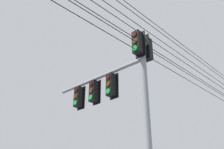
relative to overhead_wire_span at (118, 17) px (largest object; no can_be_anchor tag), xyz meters
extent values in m
cylinder|color=gray|center=(-0.70, -1.10, -4.07)|extent=(0.20, 0.20, 6.97)
cylinder|color=gray|center=(1.31, -2.31, -1.11)|extent=(4.09, 2.53, 0.14)
cube|color=black|center=(-0.54, -0.84, -0.56)|extent=(0.41, 0.41, 0.90)
cube|color=black|center=(-0.63, -0.99, -0.56)|extent=(0.40, 0.26, 1.04)
cylinder|color=#360503|center=(-0.46, -0.70, -0.26)|extent=(0.19, 0.13, 0.20)
cylinder|color=#3C2703|center=(-0.46, -0.70, -0.56)|extent=(0.19, 0.13, 0.20)
cylinder|color=green|center=(-0.46, -0.70, -0.86)|extent=(0.19, 0.13, 0.20)
cube|color=black|center=(-0.85, -1.36, -0.56)|extent=(0.41, 0.41, 0.90)
cube|color=black|center=(-0.76, -1.21, -0.56)|extent=(0.40, 0.26, 1.04)
cylinder|color=#360503|center=(-0.94, -1.50, -0.26)|extent=(0.19, 0.13, 0.20)
cylinder|color=#3C2703|center=(-0.94, -1.50, -0.56)|extent=(0.19, 0.13, 0.20)
cylinder|color=green|center=(-0.94, -1.50, -0.86)|extent=(0.19, 0.13, 0.20)
cube|color=black|center=(0.65, -1.91, -1.66)|extent=(0.42, 0.42, 0.90)
cube|color=black|center=(0.56, -2.05, -1.66)|extent=(0.39, 0.27, 1.04)
cylinder|color=#360503|center=(0.74, -1.77, -1.36)|extent=(0.18, 0.13, 0.20)
cylinder|color=#3C2703|center=(0.74, -1.77, -1.66)|extent=(0.18, 0.13, 0.20)
cylinder|color=green|center=(0.74, -1.77, -1.96)|extent=(0.18, 0.13, 0.20)
cube|color=black|center=(1.48, -2.41, -1.66)|extent=(0.42, 0.42, 0.90)
cube|color=black|center=(1.39, -2.55, -1.66)|extent=(0.39, 0.28, 1.04)
cylinder|color=#360503|center=(1.58, -2.27, -1.36)|extent=(0.18, 0.14, 0.20)
cylinder|color=#3C2703|center=(1.58, -2.27, -1.66)|extent=(0.18, 0.14, 0.20)
cylinder|color=green|center=(1.58, -2.27, -1.96)|extent=(0.18, 0.14, 0.20)
cube|color=black|center=(2.32, -2.91, -1.66)|extent=(0.41, 0.41, 0.90)
cube|color=black|center=(2.23, -3.06, -1.66)|extent=(0.40, 0.25, 1.04)
cylinder|color=#360503|center=(2.40, -2.76, -1.36)|extent=(0.19, 0.12, 0.20)
cylinder|color=#3C2703|center=(2.40, -2.76, -1.66)|extent=(0.19, 0.12, 0.20)
cylinder|color=green|center=(2.40, -2.76, -1.96)|extent=(0.19, 0.12, 0.20)
cylinder|color=black|center=(0.00, 0.00, -0.91)|extent=(15.33, 24.19, 0.54)
cylinder|color=black|center=(0.00, 0.00, -0.57)|extent=(15.33, 24.19, 0.54)
cylinder|color=black|center=(0.00, 0.00, -0.44)|extent=(15.33, 24.19, 0.54)
cylinder|color=black|center=(0.00, 0.00, -0.05)|extent=(15.33, 24.19, 0.54)
cylinder|color=black|center=(0.00, 0.00, 0.28)|extent=(15.33, 24.19, 0.54)
cylinder|color=black|center=(0.00, 0.00, 0.72)|extent=(15.33, 24.19, 0.54)
camera|label=1|loc=(-1.12, 6.53, -5.44)|focal=38.93mm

